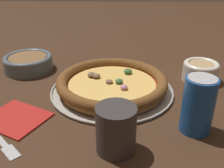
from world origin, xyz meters
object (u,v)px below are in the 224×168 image
at_px(bowl_far, 28,62).
at_px(napkin, 16,117).
at_px(pizza, 112,83).
at_px(beverage_can, 198,105).
at_px(bowl_near, 201,70).
at_px(drinking_cup, 116,129).
at_px(pizza_tray, 112,90).

relative_size(bowl_far, napkin, 0.90).
bearing_deg(napkin, bowl_far, 101.59).
distance_m(bowl_far, napkin, 0.29).
bearing_deg(pizza, beverage_can, -42.79).
xyz_separation_m(bowl_far, beverage_can, (0.46, -0.31, 0.03)).
xyz_separation_m(bowl_near, bowl_far, (-0.54, 0.06, -0.00)).
bearing_deg(pizza, drinking_cup, -86.45).
distance_m(pizza, bowl_near, 0.27).
distance_m(bowl_far, drinking_cup, 0.48).
xyz_separation_m(pizza_tray, bowl_near, (0.26, 0.08, 0.03)).
xyz_separation_m(pizza_tray, beverage_can, (0.18, -0.17, 0.06)).
relative_size(bowl_far, beverage_can, 1.24).
height_order(pizza, bowl_far, bowl_far).
height_order(bowl_far, napkin, bowl_far).
distance_m(pizza_tray, bowl_far, 0.31).
bearing_deg(bowl_near, bowl_far, 173.60).
distance_m(bowl_far, beverage_can, 0.55).
height_order(drinking_cup, napkin, drinking_cup).
relative_size(pizza_tray, bowl_far, 2.18).
bearing_deg(napkin, drinking_cup, -22.48).
relative_size(pizza, bowl_far, 1.96).
bearing_deg(pizza_tray, pizza, 99.30).
bearing_deg(bowl_far, drinking_cup, -52.54).
relative_size(drinking_cup, beverage_can, 0.76).
xyz_separation_m(pizza_tray, napkin, (-0.22, -0.14, -0.00)).
xyz_separation_m(bowl_near, drinking_cup, (-0.25, -0.32, 0.02)).
height_order(drinking_cup, beverage_can, beverage_can).
height_order(pizza, bowl_near, bowl_near).
bearing_deg(pizza_tray, bowl_near, 17.30).
distance_m(pizza_tray, drinking_cup, 0.24).
distance_m(drinking_cup, napkin, 0.25).
bearing_deg(bowl_far, beverage_can, -34.11).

